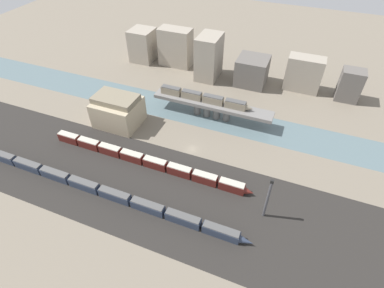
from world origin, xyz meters
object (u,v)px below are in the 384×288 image
Objects in this scene: train_yard_near at (103,191)px; signal_tower at (268,199)px; train_yard_mid at (146,161)px; warehouse_building at (118,110)px; train_on_bridge at (205,98)px.

train_yard_near is 6.06× the size of signal_tower.
train_yard_mid is at bearing 69.56° from train_yard_near.
train_yard_near is 5.56× the size of warehouse_building.
train_yard_mid is at bearing 172.14° from signal_tower.
signal_tower reaches higher than warehouse_building.
train_yard_near is at bearing -110.44° from train_yard_mid.
train_yard_mid is (-9.48, -37.98, -7.29)m from train_on_bridge.
signal_tower is at bearing -50.51° from train_on_bridge.
train_on_bridge is at bearing 75.98° from train_yard_mid.
train_on_bridge is 0.52× the size of train_yard_mid.
warehouse_building is (-16.38, 37.02, 4.77)m from train_yard_near.
train_on_bridge reaches higher than train_yard_near.
train_yard_mid is 46.92m from signal_tower.
warehouse_building reaches higher than train_on_bridge.
train_yard_near is at bearing -66.14° from warehouse_building.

